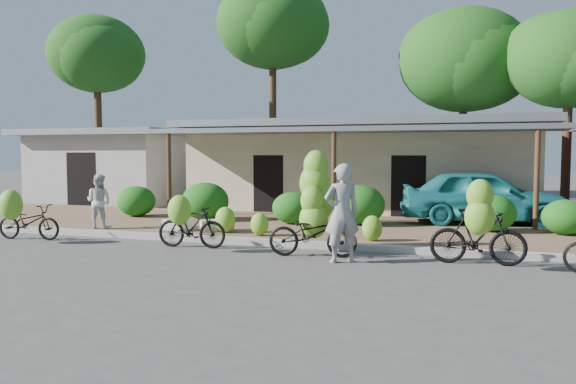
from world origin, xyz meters
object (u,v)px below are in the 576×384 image
object	(u,v)px
tree_back_left	(95,53)
bike_left	(190,224)
teal_van	(482,196)
tree_near_right	(564,57)
bike_far_left	(26,219)
bystander	(99,201)
vendor	(342,213)
sack_near	(217,225)
tree_center_right	(460,59)
bike_right	(478,231)
sack_far	(177,225)
tree_far_center	(270,23)
bike_center	(314,214)

from	to	relation	value
tree_back_left	bike_left	distance (m)	17.90
tree_back_left	teal_van	bearing A→B (deg)	-18.83
tree_near_right	bike_far_left	world-z (taller)	tree_near_right
bike_far_left	bystander	bearing A→B (deg)	-32.94
vendor	tree_near_right	bearing A→B (deg)	-143.16
sack_near	vendor	size ratio (longest dim) A/B	0.43
tree_center_right	vendor	bearing A→B (deg)	-96.44
bike_right	vendor	xyz separation A→B (m)	(-2.58, -0.45, 0.30)
bike_far_left	bike_right	size ratio (longest dim) A/B	0.96
tree_near_right	sack_far	world-z (taller)	tree_near_right
bike_left	vendor	bearing A→B (deg)	-102.22
bike_right	bike_far_left	bearing A→B (deg)	89.51
tree_center_right	bystander	bearing A→B (deg)	-122.90
tree_back_left	bike_right	world-z (taller)	tree_back_left
tree_near_right	bike_right	xyz separation A→B (m)	(-3.23, -13.60, -5.29)
tree_far_center	tree_near_right	xyz separation A→B (m)	(13.00, -1.50, -2.60)
bike_far_left	bike_center	size ratio (longest dim) A/B	0.78
tree_back_left	bike_center	distance (m)	19.69
vendor	tree_far_center	bearing A→B (deg)	-95.86
bike_far_left	bike_center	bearing A→B (deg)	-93.64
tree_center_right	bike_center	size ratio (longest dim) A/B	3.86
tree_back_left	tree_near_right	world-z (taller)	tree_back_left
bike_left	sack_near	bearing A→B (deg)	3.69
tree_back_left	teal_van	distance (m)	19.91
bike_center	teal_van	world-z (taller)	bike_center
vendor	tree_center_right	bearing A→B (deg)	-127.12
tree_far_center	bike_left	world-z (taller)	tree_far_center
bike_far_left	sack_near	bearing A→B (deg)	-68.18
tree_center_right	sack_far	xyz separation A→B (m)	(-6.85, -13.70, -6.19)
bike_far_left	teal_van	distance (m)	12.49
sack_far	bike_right	bearing A→B (deg)	-14.01
tree_center_right	sack_far	bearing A→B (deg)	-116.57
sack_near	vendor	xyz separation A→B (m)	(3.95, -2.54, 0.72)
bike_right	teal_van	world-z (taller)	teal_van
sack_near	teal_van	xyz separation A→B (m)	(6.69, 3.90, 0.65)
bike_far_left	bystander	distance (m)	1.98
vendor	teal_van	world-z (taller)	vendor
teal_van	tree_back_left	bearing A→B (deg)	61.56
bike_center	sack_near	bearing A→B (deg)	51.07
vendor	bystander	world-z (taller)	vendor
bike_far_left	vendor	distance (m)	8.14
tree_center_right	bike_right	bearing A→B (deg)	-87.17
tree_center_right	bike_left	xyz separation A→B (m)	(-5.46, -15.56, -5.88)
sack_far	bike_left	bearing A→B (deg)	-53.36
bystander	teal_van	bearing A→B (deg)	-159.99
bike_far_left	bike_left	distance (m)	4.47
tree_center_right	teal_van	xyz separation A→B (m)	(0.93, -9.61, -5.53)
tree_near_right	teal_van	xyz separation A→B (m)	(-3.07, -7.61, -5.06)
tree_near_right	bike_right	distance (m)	14.94
tree_back_left	bike_far_left	distance (m)	15.57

